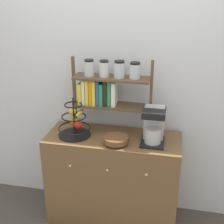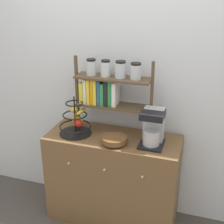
# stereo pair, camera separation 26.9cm
# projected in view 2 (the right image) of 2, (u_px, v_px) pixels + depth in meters

# --- Properties ---
(wall_back) EXTENTS (7.00, 0.05, 2.60)m
(wall_back) POSITION_uv_depth(u_px,v_px,m) (123.00, 84.00, 2.87)
(wall_back) COLOR silver
(wall_back) RESTS_ON ground_plane
(sideboard) EXTENTS (1.21, 0.49, 0.89)m
(sideboard) POSITION_uv_depth(u_px,v_px,m) (113.00, 179.00, 2.95)
(sideboard) COLOR brown
(sideboard) RESTS_ON ground_plane
(coffee_maker) EXTENTS (0.20, 0.24, 0.31)m
(coffee_maker) POSITION_uv_depth(u_px,v_px,m) (153.00, 127.00, 2.61)
(coffee_maker) COLOR black
(coffee_maker) RESTS_ON sideboard
(fruit_stand) EXTENTS (0.29, 0.29, 0.36)m
(fruit_stand) POSITION_uv_depth(u_px,v_px,m) (76.00, 121.00, 2.82)
(fruit_stand) COLOR black
(fruit_stand) RESTS_ON sideboard
(wooden_bowl) EXTENTS (0.22, 0.22, 0.07)m
(wooden_bowl) POSITION_uv_depth(u_px,v_px,m) (114.00, 140.00, 2.65)
(wooden_bowl) COLOR brown
(wooden_bowl) RESTS_ON sideboard
(shelf_hutch) EXTENTS (0.71, 0.20, 0.69)m
(shelf_hutch) POSITION_uv_depth(u_px,v_px,m) (107.00, 87.00, 2.73)
(shelf_hutch) COLOR brown
(shelf_hutch) RESTS_ON sideboard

